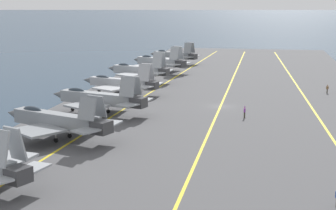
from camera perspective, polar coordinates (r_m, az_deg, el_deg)
ground_plane at (r=88.30m, az=5.83°, el=-0.41°), size 2000.00×2000.00×0.00m
carrier_deck at (r=88.26m, az=5.83°, el=-0.28°), size 216.46×55.78×0.40m
deck_stripe_foul_line at (r=88.29m, az=15.80°, el=-0.52°), size 194.58×10.27×0.01m
deck_stripe_centerline at (r=88.21m, az=5.83°, el=-0.15°), size 194.82×0.36×0.01m
deck_stripe_edge_line at (r=90.76m, az=-3.85°, el=0.21°), size 194.52×11.38×0.01m
parked_jet_third at (r=68.06m, az=-12.25°, el=-1.66°), size 12.95×17.49×6.27m
parked_jet_fourth at (r=82.02m, az=-7.71°, el=0.74°), size 12.14×17.54×6.43m
parked_jet_fifth at (r=99.10m, az=-5.25°, el=2.47°), size 12.49×16.63×6.21m
parked_jet_sixth at (r=113.56m, az=-3.28°, el=3.89°), size 12.17×15.40×6.91m
parked_jet_seventh at (r=129.37m, az=-1.02°, el=4.81°), size 14.17×16.31×6.83m
parked_jet_eighth at (r=147.38m, az=0.59°, el=5.53°), size 13.84×15.54×6.26m
crew_purple_vest at (r=79.71m, az=8.48°, el=-0.73°), size 0.39×0.28×1.86m
crew_brown_vest at (r=104.79m, az=17.24°, el=1.76°), size 0.41×0.46×1.70m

